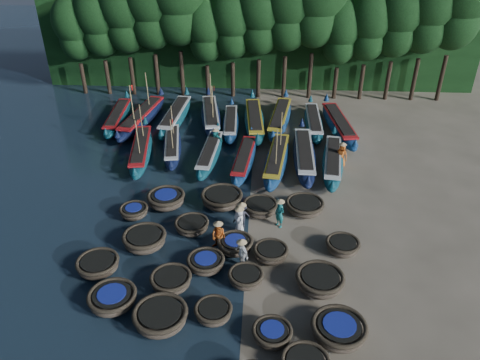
# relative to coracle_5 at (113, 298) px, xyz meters

# --- Properties ---
(ground) EXTENTS (120.00, 120.00, 0.00)m
(ground) POSITION_rel_coracle_5_xyz_m (5.81, 6.01, -0.42)
(ground) COLOR gray
(ground) RESTS_ON ground
(foliage_wall) EXTENTS (40.00, 3.00, 10.00)m
(foliage_wall) POSITION_rel_coracle_5_xyz_m (5.81, 29.51, 4.58)
(foliage_wall) COLOR black
(foliage_wall) RESTS_ON ground
(coracle_5) EXTENTS (2.71, 2.71, 0.73)m
(coracle_5) POSITION_rel_coracle_5_xyz_m (0.00, 0.00, 0.00)
(coracle_5) COLOR #4F4131
(coracle_5) RESTS_ON ground
(coracle_6) EXTENTS (2.92, 2.92, 0.80)m
(coracle_6) POSITION_rel_coracle_5_xyz_m (2.36, -0.96, 0.03)
(coracle_6) COLOR #4F4131
(coracle_6) RESTS_ON ground
(coracle_7) EXTENTS (1.92, 1.92, 0.66)m
(coracle_7) POSITION_rel_coracle_5_xyz_m (4.56, -0.50, -0.04)
(coracle_7) COLOR #4F4131
(coracle_7) RESTS_ON ground
(coracle_8) EXTENTS (1.74, 1.74, 0.64)m
(coracle_8) POSITION_rel_coracle_5_xyz_m (7.09, -1.52, -0.05)
(coracle_8) COLOR #4F4131
(coracle_8) RESTS_ON ground
(coracle_9) EXTENTS (2.75, 2.75, 0.80)m
(coracle_9) POSITION_rel_coracle_5_xyz_m (9.83, -1.26, 0.04)
(coracle_9) COLOR #4F4131
(coracle_9) RESTS_ON ground
(coracle_10) EXTENTS (2.50, 2.50, 0.70)m
(coracle_10) POSITION_rel_coracle_5_xyz_m (-1.36, 2.18, -0.02)
(coracle_10) COLOR #4F4131
(coracle_10) RESTS_ON ground
(coracle_11) EXTENTS (1.97, 1.97, 0.70)m
(coracle_11) POSITION_rel_coracle_5_xyz_m (2.39, 1.30, -0.02)
(coracle_11) COLOR #4F4131
(coracle_11) RESTS_ON ground
(coracle_12) EXTENTS (2.22, 2.22, 0.67)m
(coracle_12) POSITION_rel_coracle_5_xyz_m (3.86, 2.64, -0.03)
(coracle_12) COLOR #4F4131
(coracle_12) RESTS_ON ground
(coracle_13) EXTENTS (1.96, 1.96, 0.68)m
(coracle_13) POSITION_rel_coracle_5_xyz_m (5.87, 1.71, -0.03)
(coracle_13) COLOR #4F4131
(coracle_13) RESTS_ON ground
(coracle_14) EXTENTS (2.31, 2.31, 0.83)m
(coracle_14) POSITION_rel_coracle_5_xyz_m (9.31, 1.57, 0.05)
(coracle_14) COLOR #4F4131
(coracle_14) RESTS_ON ground
(coracle_15) EXTENTS (2.66, 2.66, 0.82)m
(coracle_15) POSITION_rel_coracle_5_xyz_m (0.49, 4.15, 0.05)
(coracle_15) COLOR #4F4131
(coracle_15) RESTS_ON ground
(coracle_16) EXTENTS (2.33, 2.33, 0.65)m
(coracle_16) POSITION_rel_coracle_5_xyz_m (2.74, 5.62, -0.05)
(coracle_16) COLOR #4F4131
(coracle_16) RESTS_ON ground
(coracle_17) EXTENTS (2.13, 2.13, 0.72)m
(coracle_17) POSITION_rel_coracle_5_xyz_m (5.21, 4.07, -0.01)
(coracle_17) COLOR #4F4131
(coracle_17) RESTS_ON ground
(coracle_18) EXTENTS (1.95, 1.95, 0.69)m
(coracle_18) POSITION_rel_coracle_5_xyz_m (7.05, 3.55, -0.03)
(coracle_18) COLOR #4F4131
(coracle_18) RESTS_ON ground
(coracle_19) EXTENTS (1.96, 1.96, 0.68)m
(coracle_19) POSITION_rel_coracle_5_xyz_m (10.73, 4.30, -0.03)
(coracle_19) COLOR #4F4131
(coracle_19) RESTS_ON ground
(coracle_20) EXTENTS (1.64, 1.64, 0.66)m
(coracle_20) POSITION_rel_coracle_5_xyz_m (-0.74, 6.75, -0.04)
(coracle_20) COLOR #4F4131
(coracle_20) RESTS_ON ground
(coracle_21) EXTENTS (2.42, 2.42, 0.85)m
(coracle_21) POSITION_rel_coracle_5_xyz_m (0.90, 7.93, 0.07)
(coracle_21) COLOR #4F4131
(coracle_21) RESTS_ON ground
(coracle_22) EXTENTS (2.69, 2.69, 0.84)m
(coracle_22) POSITION_rel_coracle_5_xyz_m (4.16, 8.22, 0.06)
(coracle_22) COLOR #4F4131
(coracle_22) RESTS_ON ground
(coracle_23) EXTENTS (2.51, 2.51, 0.71)m
(coracle_23) POSITION_rel_coracle_5_xyz_m (6.43, 7.52, -0.01)
(coracle_23) COLOR #4F4131
(coracle_23) RESTS_ON ground
(coracle_24) EXTENTS (2.60, 2.60, 0.73)m
(coracle_24) POSITION_rel_coracle_5_xyz_m (9.01, 7.77, -0.01)
(coracle_24) COLOR #4F4131
(coracle_24) RESTS_ON ground
(long_boat_2) EXTENTS (2.55, 8.10, 3.47)m
(long_boat_2) POSITION_rel_coracle_5_xyz_m (-2.04, 13.93, 0.13)
(long_boat_2) COLOR #0F4B56
(long_boat_2) RESTS_ON ground
(long_boat_3) EXTENTS (2.41, 7.23, 3.11)m
(long_boat_3) POSITION_rel_coracle_5_xyz_m (0.01, 14.84, 0.07)
(long_boat_3) COLOR #0F1538
(long_boat_3) RESTS_ON ground
(long_boat_4) EXTENTS (1.82, 7.44, 1.31)m
(long_boat_4) POSITION_rel_coracle_5_xyz_m (2.83, 13.75, 0.08)
(long_boat_4) COLOR #0F4B56
(long_boat_4) RESTS_ON ground
(long_boat_5) EXTENTS (2.03, 7.39, 1.31)m
(long_boat_5) POSITION_rel_coracle_5_xyz_m (5.25, 13.06, 0.08)
(long_boat_5) COLOR navy
(long_boat_5) RESTS_ON ground
(long_boat_6) EXTENTS (2.46, 8.22, 3.52)m
(long_boat_6) POSITION_rel_coracle_5_xyz_m (7.44, 13.03, 0.14)
(long_boat_6) COLOR navy
(long_boat_6) RESTS_ON ground
(long_boat_7) EXTENTS (1.62, 8.72, 1.53)m
(long_boat_7) POSITION_rel_coracle_5_xyz_m (9.34, 13.72, 0.16)
(long_boat_7) COLOR #0F1538
(long_boat_7) RESTS_ON ground
(long_boat_8) EXTENTS (2.40, 7.94, 1.41)m
(long_boat_8) POSITION_rel_coracle_5_xyz_m (11.21, 13.07, 0.11)
(long_boat_8) COLOR #0F4B56
(long_boat_8) RESTS_ON ground
(long_boat_9) EXTENTS (1.80, 7.87, 1.39)m
(long_boat_9) POSITION_rel_coracle_5_xyz_m (-5.26, 19.51, 0.11)
(long_boat_9) COLOR #0F4B56
(long_boat_9) RESTS_ON ground
(long_boat_10) EXTENTS (3.05, 9.06, 3.90)m
(long_boat_10) POSITION_rel_coracle_5_xyz_m (-3.24, 19.37, 0.20)
(long_boat_10) COLOR #0F1538
(long_boat_10) RESTS_ON ground
(long_boat_11) EXTENTS (2.16, 8.81, 1.55)m
(long_boat_11) POSITION_rel_coracle_5_xyz_m (-0.62, 19.80, 0.17)
(long_boat_11) COLOR #0F4B56
(long_boat_11) RESTS_ON ground
(long_boat_12) EXTENTS (2.81, 8.56, 3.68)m
(long_boat_12) POSITION_rel_coracle_5_xyz_m (2.22, 20.06, 0.16)
(long_boat_12) COLOR #0F1538
(long_boat_12) RESTS_ON ground
(long_boat_13) EXTENTS (1.60, 7.26, 1.28)m
(long_boat_13) POSITION_rel_coracle_5_xyz_m (3.92, 18.90, 0.07)
(long_boat_13) COLOR navy
(long_boat_13) RESTS_ON ground
(long_boat_14) EXTENTS (2.22, 8.84, 1.56)m
(long_boat_14) POSITION_rel_coracle_5_xyz_m (5.76, 19.36, 0.17)
(long_boat_14) COLOR #0F4B56
(long_boat_14) RESTS_ON ground
(long_boat_15) EXTENTS (2.70, 8.59, 1.53)m
(long_boat_15) POSITION_rel_coracle_5_xyz_m (7.77, 19.88, 0.16)
(long_boat_15) COLOR navy
(long_boat_15) RESTS_ON ground
(long_boat_16) EXTENTS (1.37, 7.76, 1.37)m
(long_boat_16) POSITION_rel_coracle_5_xyz_m (10.43, 19.41, 0.10)
(long_boat_16) COLOR #0F4B56
(long_boat_16) RESTS_ON ground
(long_boat_17) EXTENTS (2.69, 8.83, 1.57)m
(long_boat_17) POSITION_rel_coracle_5_xyz_m (12.31, 18.85, 0.17)
(long_boat_17) COLOR navy
(long_boat_17) RESTS_ON ground
(fisherman_0) EXTENTS (0.85, 0.95, 1.84)m
(fisherman_0) POSITION_rel_coracle_5_xyz_m (5.34, 5.58, 0.46)
(fisherman_0) COLOR silver
(fisherman_0) RESTS_ON ground
(fisherman_1) EXTENTS (0.71, 0.74, 1.91)m
(fisherman_1) POSITION_rel_coracle_5_xyz_m (7.51, 6.32, 0.53)
(fisherman_1) COLOR #186866
(fisherman_1) RESTS_ON ground
(fisherman_2) EXTENTS (1.02, 0.95, 1.87)m
(fisherman_2) POSITION_rel_coracle_5_xyz_m (4.35, 4.19, 0.46)
(fisherman_2) COLOR #CD5B1B
(fisherman_2) RESTS_ON ground
(fisherman_3) EXTENTS (1.18, 1.03, 1.78)m
(fisherman_3) POSITION_rel_coracle_5_xyz_m (5.45, 6.06, 0.41)
(fisherman_3) COLOR black
(fisherman_3) RESTS_ON ground
(fisherman_4) EXTENTS (0.89, 0.95, 1.77)m
(fisherman_4) POSITION_rel_coracle_5_xyz_m (5.61, 2.92, 0.44)
(fisherman_4) COLOR silver
(fisherman_4) RESTS_ON ground
(fisherman_5) EXTENTS (1.44, 1.12, 1.72)m
(fisherman_5) POSITION_rel_coracle_5_xyz_m (3.08, 15.47, 0.38)
(fisherman_5) COLOR #186866
(fisherman_5) RESTS_ON ground
(fisherman_6) EXTENTS (0.99, 0.89, 1.90)m
(fisherman_6) POSITION_rel_coracle_5_xyz_m (11.80, 13.36, 0.49)
(fisherman_6) COLOR #CD5B1B
(fisherman_6) RESTS_ON ground
(tree_0) EXTENTS (3.68, 3.68, 8.68)m
(tree_0) POSITION_rel_coracle_5_xyz_m (-10.19, 26.01, 5.55)
(tree_0) COLOR black
(tree_0) RESTS_ON ground
(tree_1) EXTENTS (4.09, 4.09, 9.65)m
(tree_1) POSITION_rel_coracle_5_xyz_m (-7.89, 26.01, 6.22)
(tree_1) COLOR black
(tree_1) RESTS_ON ground
(tree_2) EXTENTS (4.51, 4.51, 10.63)m
(tree_2) POSITION_rel_coracle_5_xyz_m (-5.59, 26.01, 6.90)
(tree_2) COLOR black
(tree_2) RESTS_ON ground
(tree_3) EXTENTS (4.92, 4.92, 11.60)m
(tree_3) POSITION_rel_coracle_5_xyz_m (-3.29, 26.01, 7.57)
(tree_3) COLOR black
(tree_3) RESTS_ON ground
(tree_5) EXTENTS (3.68, 3.68, 8.68)m
(tree_5) POSITION_rel_coracle_5_xyz_m (1.31, 26.01, 5.55)
(tree_5) COLOR black
(tree_5) RESTS_ON ground
(tree_6) EXTENTS (4.09, 4.09, 9.65)m
(tree_6) POSITION_rel_coracle_5_xyz_m (3.61, 26.01, 6.22)
(tree_6) COLOR black
(tree_6) RESTS_ON ground
(tree_7) EXTENTS (4.51, 4.51, 10.63)m
(tree_7) POSITION_rel_coracle_5_xyz_m (5.91, 26.01, 6.90)
(tree_7) COLOR black
(tree_7) RESTS_ON ground
(tree_8) EXTENTS (4.92, 4.92, 11.60)m
(tree_8) POSITION_rel_coracle_5_xyz_m (8.21, 26.01, 7.57)
(tree_8) COLOR black
(tree_8) RESTS_ON ground
(tree_10) EXTENTS (3.68, 3.68, 8.68)m
(tree_10) POSITION_rel_coracle_5_xyz_m (12.81, 26.01, 5.55)
(tree_10) COLOR black
(tree_10) RESTS_ON ground
(tree_11) EXTENTS (4.09, 4.09, 9.65)m
(tree_11) POSITION_rel_coracle_5_xyz_m (15.11, 26.01, 6.22)
(tree_11) COLOR black
(tree_11) RESTS_ON ground
(tree_12) EXTENTS (4.51, 4.51, 10.63)m
(tree_12) POSITION_rel_coracle_5_xyz_m (17.41, 26.01, 6.90)
(tree_12) COLOR black
(tree_12) RESTS_ON ground
(tree_13) EXTENTS (4.92, 4.92, 11.60)m
(tree_13) POSITION_rel_coracle_5_xyz_m (19.71, 26.01, 7.57)
(tree_13) COLOR black
(tree_13) RESTS_ON ground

